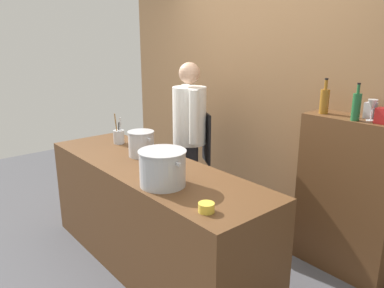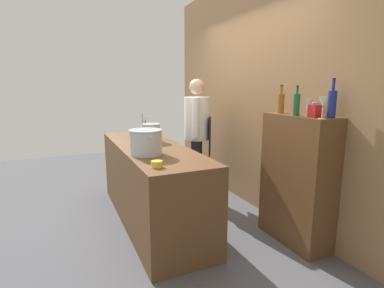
{
  "view_description": "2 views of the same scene",
  "coord_description": "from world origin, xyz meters",
  "px_view_note": "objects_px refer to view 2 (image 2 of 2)",
  "views": [
    {
      "loc": [
        2.35,
        -1.54,
        1.87
      ],
      "look_at": [
        0.19,
        0.29,
        1.06
      ],
      "focal_mm": 34.38,
      "sensor_mm": 36.0,
      "label": 1
    },
    {
      "loc": [
        3.25,
        -0.93,
        1.57
      ],
      "look_at": [
        0.27,
        0.4,
        0.93
      ],
      "focal_mm": 28.05,
      "sensor_mm": 36.0,
      "label": 2
    }
  ],
  "objects_px": {
    "wine_bottle_amber": "(281,103)",
    "wine_bottle_cobalt": "(332,103)",
    "wine_glass_wide": "(309,104)",
    "butter_jar": "(157,164)",
    "wine_bottle_green": "(296,104)",
    "wine_glass_short": "(323,103)",
    "stockpot_small": "(151,133)",
    "chef": "(197,130)",
    "spice_tin_silver": "(312,109)",
    "stockpot_large": "(146,142)",
    "utensil_crock": "(145,130)",
    "spice_tin_red": "(315,111)"
  },
  "relations": [
    {
      "from": "chef",
      "to": "stockpot_small",
      "type": "bearing_deg",
      "value": 134.86
    },
    {
      "from": "stockpot_small",
      "to": "wine_bottle_amber",
      "type": "bearing_deg",
      "value": 45.18
    },
    {
      "from": "wine_glass_short",
      "to": "spice_tin_silver",
      "type": "height_order",
      "value": "wine_glass_short"
    },
    {
      "from": "spice_tin_silver",
      "to": "chef",
      "type": "bearing_deg",
      "value": -164.03
    },
    {
      "from": "utensil_crock",
      "to": "wine_glass_short",
      "type": "bearing_deg",
      "value": 24.77
    },
    {
      "from": "stockpot_large",
      "to": "wine_glass_wide",
      "type": "distance_m",
      "value": 1.58
    },
    {
      "from": "wine_bottle_amber",
      "to": "wine_glass_wide",
      "type": "bearing_deg",
      "value": 1.78
    },
    {
      "from": "wine_bottle_green",
      "to": "wine_bottle_cobalt",
      "type": "bearing_deg",
      "value": 33.47
    },
    {
      "from": "wine_glass_wide",
      "to": "spice_tin_red",
      "type": "distance_m",
      "value": 0.11
    },
    {
      "from": "stockpot_large",
      "to": "stockpot_small",
      "type": "relative_size",
      "value": 1.34
    },
    {
      "from": "chef",
      "to": "spice_tin_silver",
      "type": "bearing_deg",
      "value": -134.96
    },
    {
      "from": "stockpot_large",
      "to": "wine_bottle_cobalt",
      "type": "xyz_separation_m",
      "value": [
        0.94,
        1.41,
        0.4
      ]
    },
    {
      "from": "wine_bottle_green",
      "to": "wine_glass_short",
      "type": "relative_size",
      "value": 1.49
    },
    {
      "from": "stockpot_small",
      "to": "wine_glass_wide",
      "type": "xyz_separation_m",
      "value": [
        1.43,
        1.08,
        0.4
      ]
    },
    {
      "from": "wine_bottle_green",
      "to": "chef",
      "type": "bearing_deg",
      "value": -169.68
    },
    {
      "from": "stockpot_large",
      "to": "butter_jar",
      "type": "bearing_deg",
      "value": -5.47
    },
    {
      "from": "spice_tin_red",
      "to": "wine_bottle_cobalt",
      "type": "bearing_deg",
      "value": 55.76
    },
    {
      "from": "stockpot_large",
      "to": "stockpot_small",
      "type": "height_order",
      "value": "stockpot_large"
    },
    {
      "from": "butter_jar",
      "to": "wine_bottle_green",
      "type": "xyz_separation_m",
      "value": [
        0.19,
        1.29,
        0.48
      ]
    },
    {
      "from": "butter_jar",
      "to": "wine_bottle_amber",
      "type": "distance_m",
      "value": 1.45
    },
    {
      "from": "wine_bottle_green",
      "to": "wine_glass_short",
      "type": "xyz_separation_m",
      "value": [
        0.28,
        0.03,
        0.03
      ]
    },
    {
      "from": "wine_bottle_amber",
      "to": "wine_bottle_cobalt",
      "type": "distance_m",
      "value": 0.55
    },
    {
      "from": "chef",
      "to": "stockpot_small",
      "type": "xyz_separation_m",
      "value": [
        0.2,
        -0.71,
        0.04
      ]
    },
    {
      "from": "chef",
      "to": "butter_jar",
      "type": "bearing_deg",
      "value": 172.51
    },
    {
      "from": "chef",
      "to": "spice_tin_silver",
      "type": "height_order",
      "value": "chef"
    },
    {
      "from": "stockpot_large",
      "to": "wine_bottle_cobalt",
      "type": "distance_m",
      "value": 1.74
    },
    {
      "from": "chef",
      "to": "wine_glass_short",
      "type": "relative_size",
      "value": 8.96
    },
    {
      "from": "stockpot_large",
      "to": "utensil_crock",
      "type": "xyz_separation_m",
      "value": [
        -1.14,
        0.3,
        -0.05
      ]
    },
    {
      "from": "wine_bottle_amber",
      "to": "wine_glass_wide",
      "type": "height_order",
      "value": "wine_bottle_amber"
    },
    {
      "from": "chef",
      "to": "wine_glass_short",
      "type": "xyz_separation_m",
      "value": [
        1.83,
        0.31,
        0.46
      ]
    },
    {
      "from": "stockpot_large",
      "to": "wine_bottle_amber",
      "type": "xyz_separation_m",
      "value": [
        0.39,
        1.31,
        0.38
      ]
    },
    {
      "from": "spice_tin_red",
      "to": "wine_bottle_green",
      "type": "bearing_deg",
      "value": -163.0
    },
    {
      "from": "stockpot_large",
      "to": "butter_jar",
      "type": "height_order",
      "value": "stockpot_large"
    },
    {
      "from": "wine_bottle_amber",
      "to": "utensil_crock",
      "type": "bearing_deg",
      "value": -146.53
    },
    {
      "from": "wine_bottle_cobalt",
      "to": "chef",
      "type": "bearing_deg",
      "value": -166.05
    },
    {
      "from": "chef",
      "to": "spice_tin_silver",
      "type": "distance_m",
      "value": 1.69
    },
    {
      "from": "utensil_crock",
      "to": "wine_bottle_green",
      "type": "relative_size",
      "value": 1.07
    },
    {
      "from": "stockpot_small",
      "to": "spice_tin_silver",
      "type": "distance_m",
      "value": 1.84
    },
    {
      "from": "wine_bottle_amber",
      "to": "wine_glass_wide",
      "type": "relative_size",
      "value": 1.79
    },
    {
      "from": "stockpot_small",
      "to": "wine_glass_short",
      "type": "height_order",
      "value": "wine_glass_short"
    },
    {
      "from": "stockpot_large",
      "to": "wine_bottle_cobalt",
      "type": "relative_size",
      "value": 1.15
    },
    {
      "from": "chef",
      "to": "wine_bottle_amber",
      "type": "bearing_deg",
      "value": -135.37
    },
    {
      "from": "wine_bottle_amber",
      "to": "wine_bottle_cobalt",
      "type": "height_order",
      "value": "wine_bottle_cobalt"
    },
    {
      "from": "stockpot_small",
      "to": "wine_bottle_amber",
      "type": "xyz_separation_m",
      "value": [
        1.06,
        1.06,
        0.39
      ]
    },
    {
      "from": "wine_bottle_amber",
      "to": "spice_tin_silver",
      "type": "height_order",
      "value": "wine_bottle_amber"
    },
    {
      "from": "spice_tin_silver",
      "to": "spice_tin_red",
      "type": "distance_m",
      "value": 0.19
    },
    {
      "from": "utensil_crock",
      "to": "spice_tin_red",
      "type": "distance_m",
      "value": 2.27
    },
    {
      "from": "wine_bottle_green",
      "to": "spice_tin_red",
      "type": "bearing_deg",
      "value": 17.0
    },
    {
      "from": "butter_jar",
      "to": "wine_glass_short",
      "type": "bearing_deg",
      "value": 70.37
    },
    {
      "from": "wine_glass_wide",
      "to": "wine_bottle_cobalt",
      "type": "bearing_deg",
      "value": 26.67
    }
  ]
}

